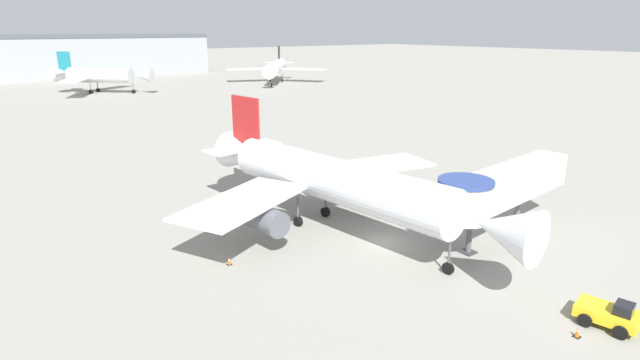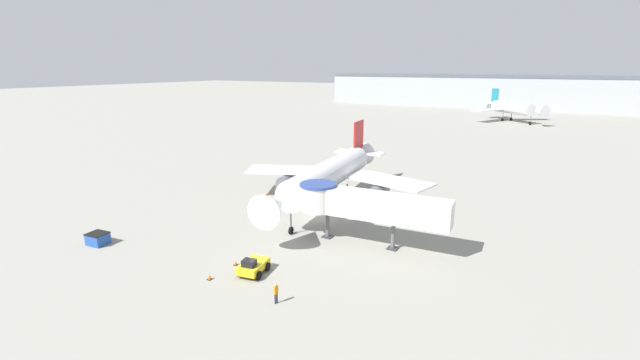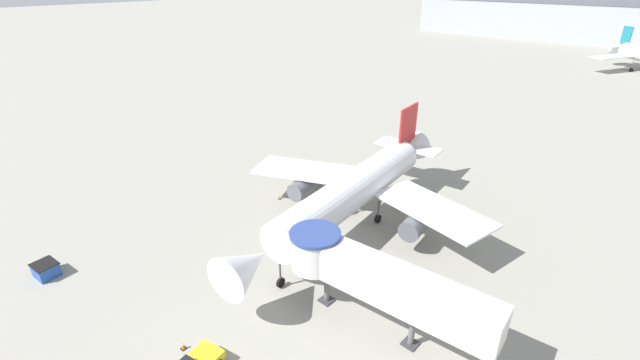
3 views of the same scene
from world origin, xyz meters
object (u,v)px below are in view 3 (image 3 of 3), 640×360
main_airplane (355,190)px  traffic_cone_near_nose (183,346)px  service_container_blue (46,270)px  traffic_cone_port_wing (280,197)px  jet_bridge (370,275)px

main_airplane → traffic_cone_near_nose: main_airplane is taller
service_container_blue → traffic_cone_port_wing: 24.36m
traffic_cone_near_nose → traffic_cone_port_wing: (-11.62, 20.18, -0.02)m
service_container_blue → traffic_cone_near_nose: size_ratio=3.60×
service_container_blue → traffic_cone_near_nose: bearing=12.7°
service_container_blue → traffic_cone_port_wing: size_ratio=3.83×
jet_bridge → traffic_cone_port_wing: bearing=150.3°
traffic_cone_port_wing → jet_bridge: bearing=-24.6°
traffic_cone_near_nose → jet_bridge: bearing=53.6°
jet_bridge → traffic_cone_port_wing: jet_bridge is taller
main_airplane → traffic_cone_port_wing: 11.24m
service_container_blue → jet_bridge: bearing=31.0°
traffic_cone_near_nose → traffic_cone_port_wing: bearing=119.9°
traffic_cone_near_nose → traffic_cone_port_wing: size_ratio=1.07×
jet_bridge → traffic_cone_port_wing: 22.20m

